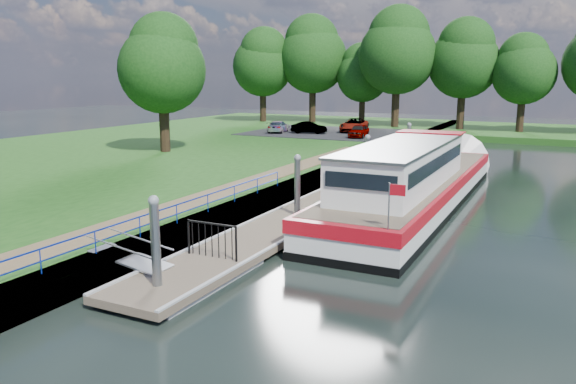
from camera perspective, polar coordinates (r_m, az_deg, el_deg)
The scene contains 17 objects.
ground at distance 16.67m, azimuth -11.94°, elevation -9.97°, with size 160.00×160.00×0.00m, color black.
riverbank at distance 39.19m, azimuth -19.16°, elevation 2.67°, with size 32.00×90.00×0.78m, color #1A4714.
bank_edge at distance 30.27m, azimuth 1.88°, elevation 0.83°, with size 1.10×90.00×0.78m, color #473D2D.
footpath at distance 25.12m, azimuth -8.65°, elevation -0.59°, with size 1.60×40.00×0.05m, color brown.
carpark at distance 54.45m, azimuth 3.87°, elevation 6.08°, with size 14.00×12.00×0.06m, color black.
blue_fence at distance 20.16m, azimuth -12.98°, elevation -2.31°, with size 0.04×18.04×0.72m.
pontoon at distance 27.53m, azimuth 4.97°, elevation -0.74°, with size 2.50×30.00×0.56m.
mooring_piles at distance 27.32m, azimuth 5.01°, elevation 1.51°, with size 0.30×27.30×3.55m.
gangway at distance 17.96m, azimuth -15.71°, elevation -6.45°, with size 2.58×1.00×0.92m.
gate_panel at distance 17.97m, azimuth -7.75°, elevation -4.35°, with size 1.85×0.05×1.15m.
barge at distance 27.65m, azimuth 13.05°, elevation 0.97°, with size 4.36×21.15×4.78m.
horizon_trees at distance 61.82m, azimuth 16.21°, elevation 12.95°, with size 54.38×10.03×12.87m.
bank_tree_a at distance 41.21m, azimuth -12.63°, elevation 12.71°, with size 6.12×6.12×9.72m.
car_a at distance 49.86m, azimuth 7.21°, elevation 6.20°, with size 1.35×3.37×1.15m, color #999999.
car_b at distance 52.93m, azimuth 2.14°, elevation 6.56°, with size 1.15×3.29×1.08m, color #999999.
car_c at distance 53.94m, azimuth -0.98°, elevation 6.66°, with size 1.52×3.73×1.08m, color #999999.
car_d at distance 54.80m, azimuth 6.73°, elevation 6.76°, with size 2.11×4.58×1.27m, color #999999.
Camera 1 is at (9.78, -12.05, 6.07)m, focal length 35.00 mm.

